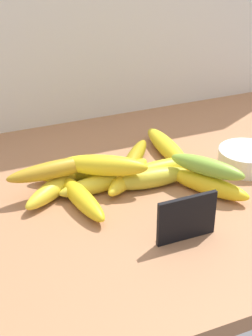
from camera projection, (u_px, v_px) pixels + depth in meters
The scene contains 16 objects.
counter_top at pixel (162, 190), 105.80cm from camera, with size 110.00×76.00×3.00cm, color #A46F4A.
chalkboard_sign at pixel (186, 220), 87.07cm from camera, with size 11.00×1.80×8.40cm.
fruit_bowl at pixel (246, 159), 110.47cm from camera, with size 12.14×12.14×4.25cm, color silver.
banana_0 at pixel (208, 185), 101.09cm from camera, with size 17.40×3.81×3.81cm, color yellow.
banana_1 at pixel (99, 184), 101.73cm from camera, with size 17.17×3.59×3.59cm, color yellow.
banana_2 at pixel (134, 159), 111.14cm from camera, with size 19.10×3.33×3.33cm, color #A18917.
banana_3 at pixel (81, 198), 96.95cm from camera, with size 17.73×3.75×3.75cm, color yellow.
banana_4 at pixel (56, 187), 100.37cm from camera, with size 17.52×3.69×3.69cm, color yellow.
banana_5 at pixel (152, 179), 102.92cm from camera, with size 16.40×3.99×3.99cm, color gold.
banana_6 at pixel (164, 168), 107.03cm from camera, with size 20.46×3.84×3.84cm, color gold.
banana_7 at pixel (128, 176), 104.28cm from camera, with size 15.98×3.60×3.60cm, color yellow.
banana_8 at pixel (167, 148), 115.34cm from camera, with size 20.60×4.01×4.01cm, color yellow.
banana_9 at pixel (74, 173), 104.99cm from camera, with size 17.64×4.18×4.18cm, color yellow.
banana_10 at pixel (104, 165), 100.33cm from camera, with size 17.44×4.17×4.17cm, color yellow.
banana_11 at pixel (57, 169), 99.51cm from camera, with size 20.09×3.50×3.50cm, color #BB8E20.
banana_12 at pixel (207, 167), 100.01cm from camera, with size 15.71×3.56×3.56cm, color #87B63A.
Camera 1 is at (-42.42, -80.34, 56.43)cm, focal length 54.71 mm.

